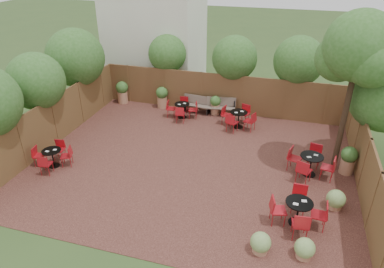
% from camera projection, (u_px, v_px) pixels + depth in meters
% --- Properties ---
extents(ground, '(80.00, 80.00, 0.00)m').
position_uv_depth(ground, '(192.00, 163.00, 13.79)').
color(ground, '#354F23').
rests_on(ground, ground).
extents(courtyard_paving, '(12.00, 10.00, 0.02)m').
position_uv_depth(courtyard_paving, '(192.00, 163.00, 13.78)').
color(courtyard_paving, '#331815').
rests_on(courtyard_paving, ground).
extents(fence_back, '(12.00, 0.08, 2.00)m').
position_uv_depth(fence_back, '(221.00, 93.00, 17.55)').
color(fence_back, brown).
rests_on(fence_back, ground).
extents(fence_left, '(0.08, 10.00, 2.00)m').
position_uv_depth(fence_left, '(55.00, 121.00, 14.81)').
color(fence_left, brown).
rests_on(fence_left, ground).
extents(fence_right, '(0.08, 10.00, 2.00)m').
position_uv_depth(fence_right, '(365.00, 165.00, 11.83)').
color(fence_right, brown).
rests_on(fence_right, ground).
extents(neighbour_building, '(5.00, 4.00, 8.00)m').
position_uv_depth(neighbour_building, '(155.00, 16.00, 19.80)').
color(neighbour_building, silver).
rests_on(neighbour_building, ground).
extents(overhang_foliage, '(15.93, 10.77, 2.73)m').
position_uv_depth(overhang_foliage, '(168.00, 73.00, 14.90)').
color(overhang_foliage, '#2C5A1D').
rests_on(overhang_foliage, ground).
extents(courtyard_tree, '(2.56, 2.46, 5.79)m').
position_uv_depth(courtyard_tree, '(358.00, 52.00, 11.37)').
color(courtyard_tree, black).
rests_on(courtyard_tree, courtyard_paving).
extents(park_bench_left, '(1.42, 0.59, 0.85)m').
position_uv_depth(park_bench_left, '(196.00, 104.00, 17.77)').
color(park_bench_left, brown).
rests_on(park_bench_left, courtyard_paving).
extents(park_bench_right, '(1.49, 0.64, 0.89)m').
position_uv_depth(park_bench_right, '(221.00, 106.00, 17.45)').
color(park_bench_right, brown).
rests_on(park_bench_right, courtyard_paving).
extents(bistro_tables, '(10.93, 7.76, 0.92)m').
position_uv_depth(bistro_tables, '(226.00, 148.00, 13.86)').
color(bistro_tables, black).
rests_on(bistro_tables, courtyard_paving).
extents(planters, '(11.50, 4.37, 1.17)m').
position_uv_depth(planters, '(193.00, 108.00, 16.95)').
color(planters, '#A87254').
rests_on(planters, courtyard_paving).
extents(low_shrubs, '(2.67, 3.11, 0.65)m').
position_uv_depth(low_shrubs, '(304.00, 227.00, 10.21)').
color(low_shrubs, '#A87254').
rests_on(low_shrubs, courtyard_paving).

